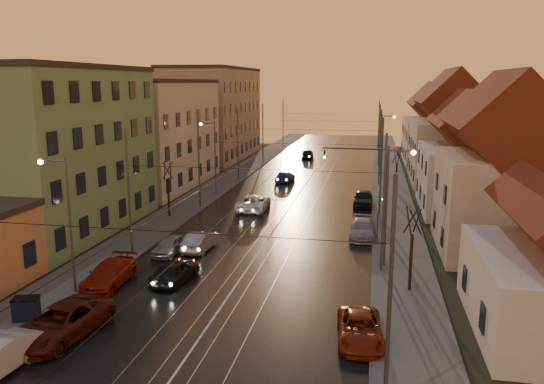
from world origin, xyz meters
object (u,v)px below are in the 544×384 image
Objects in this scene: driving_car_1 at (201,241)px; dumpster at (26,309)px; parked_right_0 at (360,329)px; parked_right_1 at (363,229)px; street_lamp_2 at (212,151)px; driving_car_0 at (175,271)px; driving_car_3 at (285,177)px; parked_left_3 at (169,245)px; parked_left_2 at (109,274)px; parked_right_2 at (363,198)px; traffic_light_mast at (374,178)px; street_lamp_0 at (64,212)px; driving_car_2 at (254,203)px; parked_left_1 at (62,322)px; street_lamp_3 at (384,139)px; driving_car_4 at (307,154)px; street_lamp_1 at (392,196)px.

driving_car_1 is 13.99m from dumpster.
parked_right_0 is 0.93× the size of parked_right_1.
parked_right_0 is at bearing -61.54° from street_lamp_2.
driving_car_1 reaches higher than dumpster.
driving_car_0 is 6.43m from driving_car_1.
dumpster is (-6.50, -41.09, 0.04)m from driving_car_3.
parked_left_3 reaches higher than parked_right_0.
parked_left_2 is 1.08× the size of parked_right_0.
parked_left_2 is 28.21m from parked_right_2.
driving_car_0 is 1.12× the size of parked_left_3.
driving_car_3 is at bearing -84.71° from driving_car_0.
driving_car_3 is 0.99× the size of parked_right_2.
traffic_light_mast is 1.58× the size of driving_car_3.
driving_car_3 is 1.02× the size of parked_right_0.
street_lamp_0 is at bearing -121.45° from parked_right_2.
driving_car_2 is (1.12, 12.63, 0.09)m from driving_car_1.
street_lamp_0 is 1.66× the size of parked_right_1.
driving_car_2 is 0.99× the size of parked_left_1.
street_lamp_3 reaches higher than driving_car_4.
traffic_light_mast is at bearing -35.07° from street_lamp_2.
parked_left_3 is 3.14× the size of dumpster.
street_lamp_2 is 2.12× the size of parked_left_3.
driving_car_1 is 0.74× the size of parked_left_1.
parked_left_1 reaches higher than parked_right_0.
street_lamp_0 is 23.42m from traffic_light_mast.
parked_left_3 is (-3.45, -29.33, -0.02)m from driving_car_3.
driving_car_0 is 3.52× the size of dumpster.
driving_car_2 is (0.63, 19.04, 0.06)m from driving_car_0.
driving_car_4 is 1.00× the size of parked_right_2.
street_lamp_3 is 1.65× the size of parked_left_2.
street_lamp_1 is 1.74× the size of parked_right_2.
traffic_light_mast reaches higher than parked_right_2.
driving_car_2 is at bearing 85.34° from driving_car_4.
driving_car_2 is (-12.30, -22.07, -4.11)m from street_lamp_3.
traffic_light_mast is at bearing 33.55° from parked_left_3.
street_lamp_3 is at bearing 87.73° from traffic_light_mast.
driving_car_4 is (6.53, 30.20, -4.10)m from street_lamp_2.
parked_left_1 is (2.59, -4.96, -4.10)m from street_lamp_0.
driving_car_4 reaches higher than parked_right_0.
driving_car_1 is at bearing 174.49° from street_lamp_1.
parked_right_2 reaches higher than driving_car_0.
street_lamp_0 and street_lamp_1 have the same top height.
driving_car_1 is at bearing 89.24° from parked_left_1.
driving_car_3 is (1.08, 34.41, -0.06)m from driving_car_0.
driving_car_3 is at bearing 55.63° from street_lamp_2.
traffic_light_mast reaches higher than driving_car_1.
driving_car_1 is 0.87× the size of parked_right_1.
street_lamp_2 is (0.00, 28.00, 0.00)m from street_lamp_0.
parked_left_2 is (-4.98, -56.50, -0.08)m from driving_car_4.
street_lamp_1 is 1.91× the size of driving_car_1.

